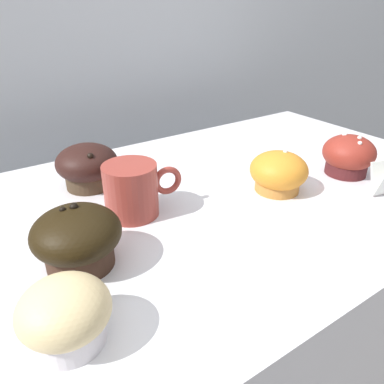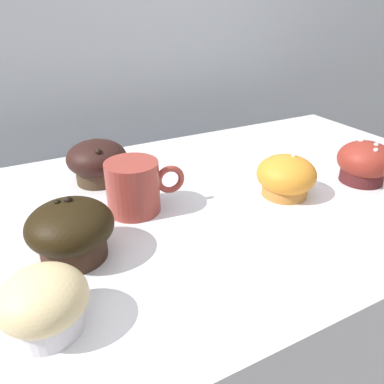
% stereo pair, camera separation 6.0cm
% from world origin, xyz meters
% --- Properties ---
extents(wall_back, '(3.20, 0.10, 1.80)m').
position_xyz_m(wall_back, '(0.00, 0.60, 0.90)').
color(wall_back, silver).
rests_on(wall_back, ground).
extents(display_counter, '(1.00, 0.64, 0.90)m').
position_xyz_m(display_counter, '(0.00, 0.00, 0.45)').
color(display_counter, silver).
rests_on(display_counter, ground).
extents(muffin_front_center, '(0.11, 0.11, 0.08)m').
position_xyz_m(muffin_front_center, '(-0.22, 0.16, 0.94)').
color(muffin_front_center, '#413020').
rests_on(muffin_front_center, display_counter).
extents(muffin_back_left, '(0.11, 0.11, 0.08)m').
position_xyz_m(muffin_back_left, '(0.07, -0.05, 0.93)').
color(muffin_back_left, '#C57E37').
rests_on(muffin_back_left, display_counter).
extents(muffin_back_right, '(0.10, 0.10, 0.08)m').
position_xyz_m(muffin_back_right, '(0.24, -0.08, 0.94)').
color(muffin_back_right, '#48191B').
rests_on(muffin_back_right, display_counter).
extents(muffin_front_left, '(0.12, 0.12, 0.09)m').
position_xyz_m(muffin_front_left, '(-0.31, -0.06, 0.94)').
color(muffin_front_left, '#392318').
rests_on(muffin_front_left, display_counter).
extents(muffin_front_right, '(0.09, 0.09, 0.07)m').
position_xyz_m(muffin_front_right, '(-0.37, -0.18, 0.93)').
color(muffin_front_right, silver).
rests_on(muffin_front_right, display_counter).
extents(coffee_cup, '(0.13, 0.09, 0.09)m').
position_xyz_m(coffee_cup, '(-0.19, 0.02, 0.94)').
color(coffee_cup, '#99382D').
rests_on(coffee_cup, display_counter).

